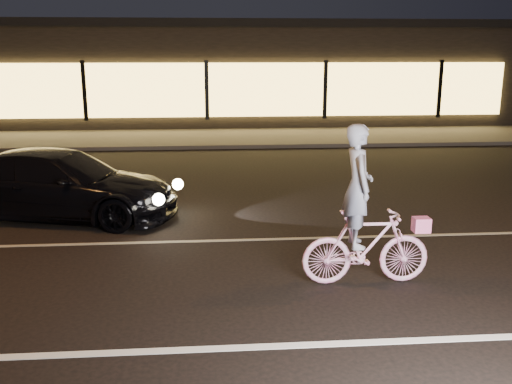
{
  "coord_description": "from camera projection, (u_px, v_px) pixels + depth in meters",
  "views": [
    {
      "loc": [
        0.09,
        -6.9,
        3.02
      ],
      "look_at": [
        0.7,
        0.6,
        1.16
      ],
      "focal_mm": 40.0,
      "sensor_mm": 36.0,
      "label": 1
    }
  ],
  "objects": [
    {
      "name": "storefront",
      "position": [
        207.0,
        71.0,
        25.23
      ],
      "size": [
        25.4,
        8.42,
        4.2
      ],
      "color": "black",
      "rests_on": "ground"
    },
    {
      "name": "lane_stripe_near",
      "position": [
        205.0,
        349.0,
        5.94
      ],
      "size": [
        60.0,
        0.12,
        0.01
      ],
      "primitive_type": "cube",
      "color": "silver",
      "rests_on": "ground"
    },
    {
      "name": "cyclist",
      "position": [
        364.0,
        229.0,
        7.46
      ],
      "size": [
        1.7,
        0.59,
        2.14
      ],
      "rotation": [
        0.0,
        0.0,
        1.57
      ],
      "color": "#EE4F9C",
      "rests_on": "ground"
    },
    {
      "name": "ground",
      "position": [
        206.0,
        291.0,
        7.39
      ],
      "size": [
        90.0,
        90.0,
        0.0
      ],
      "primitive_type": "plane",
      "color": "black",
      "rests_on": "ground"
    },
    {
      "name": "sedan",
      "position": [
        61.0,
        185.0,
        10.52
      ],
      "size": [
        4.61,
        2.71,
        1.26
      ],
      "rotation": [
        0.0,
        0.0,
        1.34
      ],
      "color": "black",
      "rests_on": "ground"
    },
    {
      "name": "lane_stripe_far",
      "position": [
        206.0,
        241.0,
        9.33
      ],
      "size": [
        60.0,
        0.1,
        0.01
      ],
      "primitive_type": "cube",
      "color": "gray",
      "rests_on": "ground"
    },
    {
      "name": "sidewalk",
      "position": [
        207.0,
        138.0,
        19.95
      ],
      "size": [
        30.0,
        4.0,
        0.12
      ],
      "primitive_type": "cube",
      "color": "#383533",
      "rests_on": "ground"
    }
  ]
}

